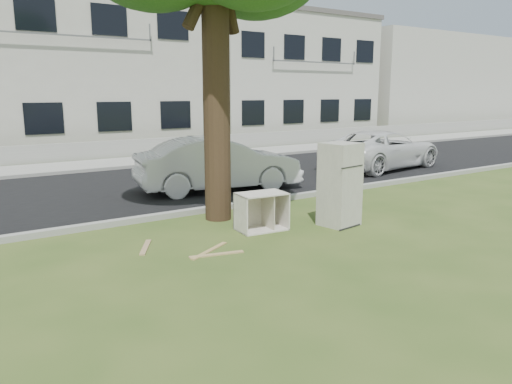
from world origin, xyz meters
TOP-DOWN VIEW (x-y plane):
  - ground at (0.00, 0.00)m, footprint 120.00×120.00m
  - road at (0.00, 6.00)m, footprint 120.00×7.00m
  - kerb_near at (0.00, 2.45)m, footprint 120.00×0.18m
  - kerb_far at (0.00, 9.55)m, footprint 120.00×0.18m
  - sidewalk at (0.00, 11.00)m, footprint 120.00×2.80m
  - low_wall at (0.00, 12.60)m, footprint 120.00×0.15m
  - townhouse_center at (0.00, 17.50)m, footprint 11.22×8.16m
  - townhouse_right at (12.00, 17.50)m, footprint 10.20×8.16m
  - filler_right at (26.00, 18.00)m, footprint 16.00×9.00m
  - fridge at (1.34, 0.04)m, footprint 0.76×0.72m
  - cabinet at (-0.14, 0.59)m, footprint 0.98×0.66m
  - plank_a at (-1.60, -0.00)m, footprint 0.92×0.57m
  - plank_b at (-1.60, -0.24)m, footprint 0.91×0.30m
  - plank_c at (-2.41, 0.77)m, footprint 0.49×0.76m
  - car_center at (1.12, 4.44)m, footprint 4.54×2.31m
  - car_right at (7.75, 4.74)m, footprint 4.95×2.74m

SIDE VIEW (x-z plane):
  - ground at x=0.00m, z-range 0.00..0.00m
  - kerb_near at x=0.00m, z-range -0.06..0.06m
  - kerb_far at x=0.00m, z-range -0.06..0.06m
  - road at x=0.00m, z-range 0.00..0.01m
  - sidewalk at x=0.00m, z-range 0.00..0.01m
  - plank_a at x=-1.60m, z-range 0.00..0.02m
  - plank_b at x=-1.60m, z-range 0.00..0.02m
  - plank_c at x=-2.41m, z-range 0.00..0.02m
  - low_wall at x=0.00m, z-range 0.00..0.70m
  - cabinet at x=-0.14m, z-range 0.00..0.72m
  - car_right at x=7.75m, z-range 0.00..1.31m
  - car_center at x=1.12m, z-range 0.00..1.43m
  - fridge at x=1.34m, z-range 0.00..1.63m
  - filler_right at x=26.00m, z-range 0.00..6.40m
  - townhouse_right at x=12.00m, z-range 0.00..6.84m
  - townhouse_center at x=0.00m, z-range 0.00..7.44m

